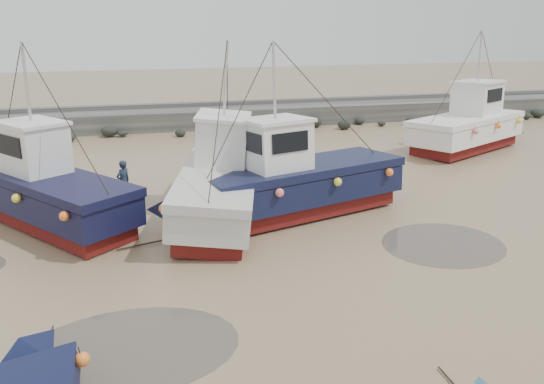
% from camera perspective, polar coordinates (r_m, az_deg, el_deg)
% --- Properties ---
extents(ground, '(120.00, 120.00, 0.00)m').
position_cam_1_polar(ground, '(14.39, -1.33, -11.05)').
color(ground, '#8F7958').
rests_on(ground, ground).
extents(seawall, '(60.00, 4.92, 1.50)m').
position_cam_1_polar(seawall, '(34.93, -8.50, 7.85)').
color(seawall, slate).
rests_on(seawall, ground).
extents(puddle_a, '(4.92, 4.92, 0.01)m').
position_cam_1_polar(puddle_a, '(12.80, -14.99, -15.93)').
color(puddle_a, '#50493F').
rests_on(puddle_a, ground).
extents(puddle_b, '(4.02, 4.02, 0.01)m').
position_cam_1_polar(puddle_b, '(18.18, 17.92, -5.34)').
color(puddle_b, '#50493F').
rests_on(puddle_b, ground).
extents(puddle_d, '(6.50, 6.50, 0.01)m').
position_cam_1_polar(puddle_d, '(23.35, 0.33, 0.98)').
color(puddle_d, '#50493F').
rests_on(puddle_d, ground).
extents(cabin_boat_0, '(7.40, 8.33, 6.22)m').
position_cam_1_polar(cabin_boat_0, '(20.13, -23.48, 0.42)').
color(cabin_boat_0, maroon).
rests_on(cabin_boat_0, ground).
extents(cabin_boat_1, '(4.49, 10.76, 6.22)m').
position_cam_1_polar(cabin_boat_1, '(19.61, -5.89, 1.38)').
color(cabin_boat_1, maroon).
rests_on(cabin_boat_1, ground).
extents(cabin_boat_2, '(10.69, 5.18, 6.22)m').
position_cam_1_polar(cabin_boat_2, '(19.22, 1.70, 1.11)').
color(cabin_boat_2, maroon).
rests_on(cabin_boat_2, ground).
extents(cabin_boat_3, '(9.71, 6.22, 6.22)m').
position_cam_1_polar(cabin_boat_3, '(31.11, 20.80, 6.82)').
color(cabin_boat_3, maroon).
rests_on(cabin_boat_3, ground).
extents(person, '(0.74, 0.73, 1.73)m').
position_cam_1_polar(person, '(21.77, -15.48, -1.09)').
color(person, '#1C283E').
rests_on(person, ground).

